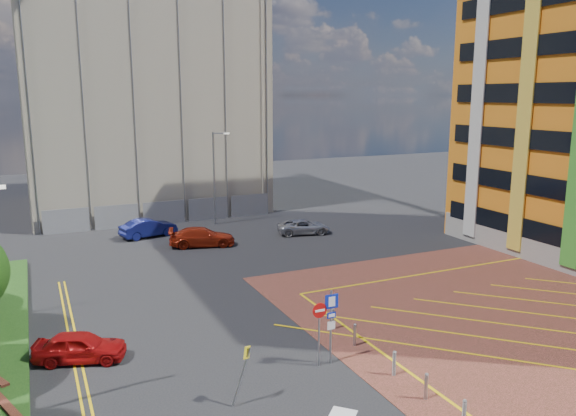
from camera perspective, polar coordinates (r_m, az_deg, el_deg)
ground at (r=23.53m, az=4.44°, el=-16.66°), size 140.00×140.00×0.00m
forecourt at (r=32.20m, az=27.11°, el=-9.98°), size 26.00×26.00×0.02m
retaining_wall at (r=22.86m, az=-26.86°, el=-18.28°), size 6.06×20.33×0.40m
lamp_back at (r=48.71m, az=-7.44°, el=3.38°), size 1.53×0.16×8.00m
sign_cluster at (r=23.60m, az=3.97°, el=-11.32°), size 1.17×0.12×3.20m
warning_sign at (r=21.03m, az=-4.55°, el=-15.88°), size 0.83×0.43×2.24m
bollard_row at (r=23.21m, az=11.72°, el=-15.99°), size 0.14×11.14×0.90m
construction_building at (r=58.96m, az=-15.05°, el=10.95°), size 21.20×19.20×22.00m
construction_fence at (r=50.38m, az=-11.37°, el=-0.36°), size 21.60×0.06×2.00m
car_red_left at (r=25.90m, az=-20.37°, el=-13.06°), size 4.06×2.68×1.29m
car_blue_back at (r=45.91m, az=-14.00°, el=-1.96°), size 4.67×2.56×1.46m
car_red_back at (r=42.31m, az=-8.73°, el=-2.92°), size 5.17×3.11×1.40m
car_silver_back at (r=45.51m, az=1.60°, el=-1.91°), size 4.58×2.85×1.18m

